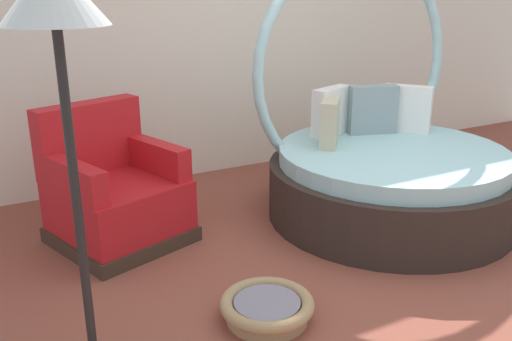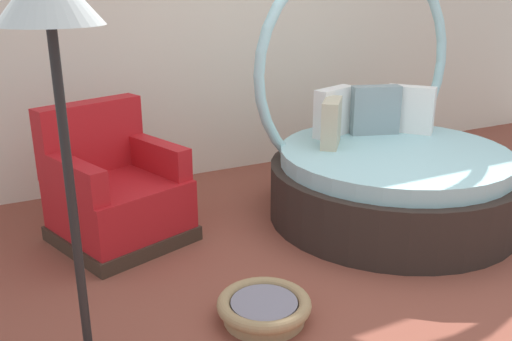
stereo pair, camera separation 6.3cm
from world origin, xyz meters
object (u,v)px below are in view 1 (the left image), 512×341
object	(u,v)px
round_daybed	(385,166)
red_armchair	(114,195)
floor_lamp	(58,39)
pet_basket	(267,308)

from	to	relation	value
round_daybed	red_armchair	world-z (taller)	round_daybed
floor_lamp	red_armchair	bearing A→B (deg)	71.62
red_armchair	floor_lamp	xyz separation A→B (m)	(-0.47, -1.42, 1.20)
round_daybed	floor_lamp	bearing A→B (deg)	-159.49
round_daybed	floor_lamp	distance (m)	2.84
round_daybed	pet_basket	world-z (taller)	round_daybed
pet_basket	red_armchair	bearing A→B (deg)	108.35
red_armchair	floor_lamp	distance (m)	1.92
round_daybed	red_armchair	size ratio (longest dim) A/B	1.97
pet_basket	floor_lamp	xyz separation A→B (m)	(-0.92, -0.05, 1.46)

